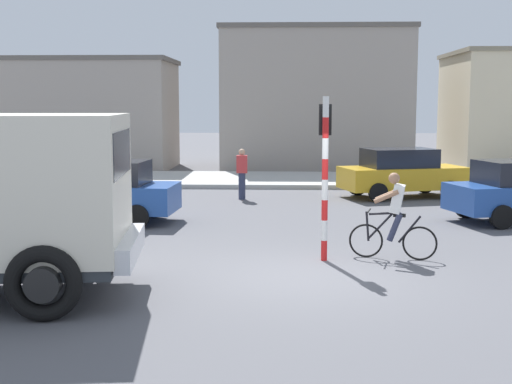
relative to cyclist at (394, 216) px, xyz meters
name	(u,v)px	position (x,y,z in m)	size (l,w,h in m)	color
ground_plane	(299,277)	(-1.89, -1.51, -0.86)	(120.00, 120.00, 0.00)	#56565B
sidewalk_far	(291,180)	(-1.89, 13.72, -0.78)	(80.00, 5.00, 0.16)	#ADADA8
cyclist	(394,216)	(0.00, 0.00, 0.00)	(1.70, 0.58, 1.72)	black
traffic_light_pole	(325,155)	(-1.37, -0.11, 1.20)	(0.24, 0.43, 3.20)	red
car_red_near	(402,173)	(1.67, 9.24, -0.05)	(4.32, 2.76, 1.60)	gold
car_white_mid	(100,191)	(-6.91, 4.06, -0.05)	(4.10, 2.07, 1.60)	#234C9E
pedestrian_near_kerb	(242,173)	(-3.51, 8.57, -0.02)	(0.34, 0.22, 1.62)	#2D334C
building_corner_left	(56,114)	(-12.86, 19.05, 1.69)	(11.09, 5.12, 5.10)	#9E9389
building_mid_block	(314,99)	(-0.73, 20.80, 2.40)	(8.77, 7.16, 6.51)	#9E9389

